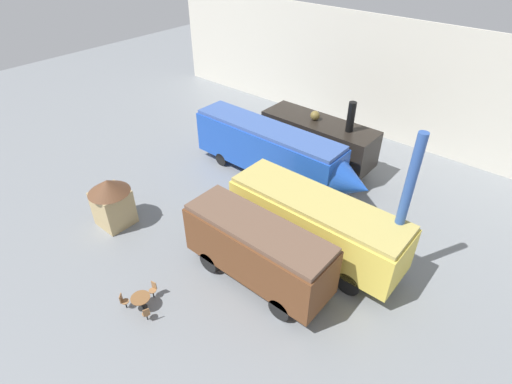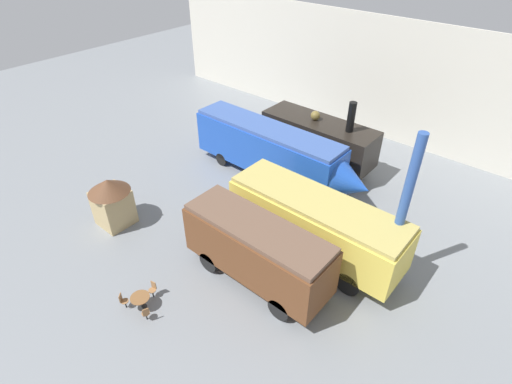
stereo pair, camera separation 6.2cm
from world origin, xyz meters
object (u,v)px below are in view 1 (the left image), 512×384
streamlined_locomotive (276,152)px  cafe_chair_0 (146,313)px  passenger_coach_wooden (258,248)px  cafe_table_near (141,300)px  visitor_person (204,225)px  passenger_coach_vintage (316,221)px  ticket_kiosk (111,200)px  steam_locomotive (318,138)px

streamlined_locomotive → cafe_chair_0: streamlined_locomotive is taller
passenger_coach_wooden → cafe_table_near: (-2.92, -4.80, -1.52)m
visitor_person → passenger_coach_vintage: bearing=29.6°
passenger_coach_wooden → visitor_person: 4.38m
visitor_person → ticket_kiosk: ticket_kiosk is taller
streamlined_locomotive → passenger_coach_wooden: 9.14m
passenger_coach_wooden → visitor_person: bearing=174.2°
cafe_table_near → cafe_chair_0: 0.82m
passenger_coach_wooden → cafe_table_near: 5.82m
steam_locomotive → streamlined_locomotive: steam_locomotive is taller
cafe_chair_0 → ticket_kiosk: 7.70m
streamlined_locomotive → passenger_coach_wooden: (4.90, -7.71, -0.01)m
cafe_table_near → visitor_person: size_ratio=0.52×
streamlined_locomotive → cafe_table_near: streamlined_locomotive is taller
passenger_coach_vintage → visitor_person: bearing=-150.4°
streamlined_locomotive → ticket_kiosk: (-4.21, -9.72, -0.42)m
steam_locomotive → cafe_table_near: bearing=-86.8°
ticket_kiosk → passenger_coach_vintage: bearing=28.1°
streamlined_locomotive → passenger_coach_vintage: streamlined_locomotive is taller
steam_locomotive → cafe_table_near: (0.87, -15.84, -1.57)m
steam_locomotive → ticket_kiosk: (-5.32, -13.04, -0.47)m
streamlined_locomotive → ticket_kiosk: size_ratio=4.28×
passenger_coach_vintage → cafe_table_near: 9.23m
steam_locomotive → ticket_kiosk: bearing=-112.2°
steam_locomotive → cafe_chair_0: bearing=-84.2°
passenger_coach_wooden → ticket_kiosk: passenger_coach_wooden is taller
ticket_kiosk → cafe_chair_0: bearing=-23.9°
cafe_table_near → visitor_person: visitor_person is taller
passenger_coach_vintage → visitor_person: 6.13m
passenger_coach_vintage → ticket_kiosk: bearing=-151.9°
passenger_coach_vintage → ticket_kiosk: passenger_coach_vintage is taller
streamlined_locomotive → cafe_table_near: (1.98, -12.52, -1.53)m
streamlined_locomotive → cafe_chair_0: 13.19m
streamlined_locomotive → visitor_person: 7.41m
passenger_coach_vintage → cafe_chair_0: passenger_coach_vintage is taller
visitor_person → cafe_table_near: bearing=-76.2°
passenger_coach_wooden → visitor_person: size_ratio=4.40×
passenger_coach_wooden → passenger_coach_vintage: bearing=73.3°
passenger_coach_vintage → ticket_kiosk: size_ratio=3.13×
cafe_table_near → steam_locomotive: bearing=93.2°
cafe_chair_0 → steam_locomotive: bearing=-63.9°
passenger_coach_vintage → cafe_table_near: size_ratio=10.55×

